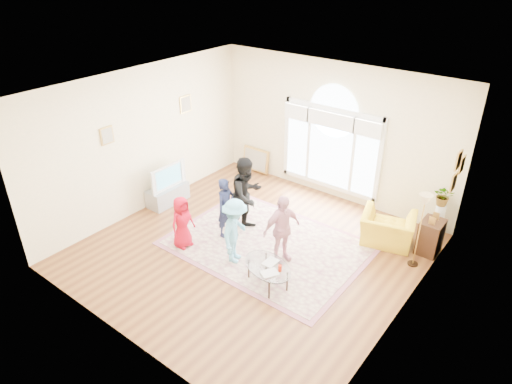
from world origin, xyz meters
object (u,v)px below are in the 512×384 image
Objects in this scene: coffee_table at (268,267)px; armchair at (387,229)px; tv_console at (168,195)px; area_rug at (268,245)px; television at (166,176)px.

armchair reaches higher than coffee_table.
tv_console is 5.00m from armchair.
coffee_table is at bearing -14.83° from tv_console.
area_rug is 3.62× the size of television.
tv_console is 0.83× the size of coffee_table.
television is at bearing -0.00° from tv_console.
tv_console is (-2.90, -0.02, 0.20)m from area_rug.
coffee_table is at bearing -53.64° from area_rug.
television is 0.83× the size of coffee_table.
television reaches higher than armchair.
coffee_table is 1.18× the size of armchair.
tv_console is 0.50m from television.
coffee_table is 2.77m from armchair.
coffee_table is (3.61, -0.96, -0.31)m from television.
armchair is at bearing 39.93° from area_rug.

